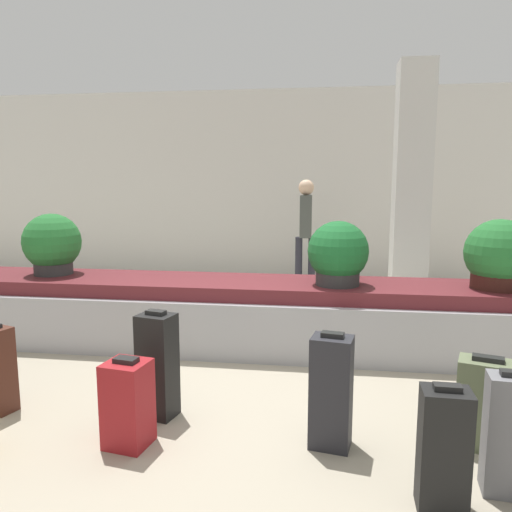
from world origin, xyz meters
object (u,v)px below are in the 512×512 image
at_px(suitcase_1, 485,404).
at_px(suitcase_4, 157,365).
at_px(suitcase_8, 510,435).
at_px(traveler_0, 306,224).
at_px(potted_plant_2, 499,256).
at_px(pillar, 412,185).
at_px(potted_plant_0, 338,254).
at_px(potted_plant_1, 52,245).
at_px(suitcase_2, 331,392).
at_px(suitcase_7, 128,403).
at_px(suitcase_6, 444,450).

distance_m(suitcase_1, suitcase_4, 2.17).
distance_m(suitcase_8, traveler_0, 5.20).
bearing_deg(potted_plant_2, pillar, 102.09).
distance_m(pillar, potted_plant_0, 2.51).
distance_m(potted_plant_2, traveler_0, 3.41).
height_order(suitcase_1, traveler_0, traveler_0).
xyz_separation_m(suitcase_8, potted_plant_1, (-3.86, 2.23, 0.66)).
relative_size(potted_plant_1, traveler_0, 0.38).
relative_size(suitcase_4, potted_plant_1, 1.20).
xyz_separation_m(suitcase_2, potted_plant_1, (-2.92, 1.88, 0.63)).
distance_m(suitcase_2, suitcase_7, 1.28).
xyz_separation_m(suitcase_2, suitcase_6, (0.56, -0.54, -0.04)).
distance_m(potted_plant_1, traveler_0, 3.76).
bearing_deg(suitcase_4, potted_plant_1, 150.25).
bearing_deg(potted_plant_1, suitcase_7, -51.05).
bearing_deg(suitcase_7, suitcase_1, 16.98).
bearing_deg(suitcase_6, suitcase_1, 61.24).
bearing_deg(pillar, potted_plant_2, -77.91).
height_order(suitcase_7, potted_plant_0, potted_plant_0).
relative_size(suitcase_7, potted_plant_2, 0.90).
bearing_deg(suitcase_8, potted_plant_0, 118.90).
height_order(suitcase_8, potted_plant_0, potted_plant_0).
bearing_deg(suitcase_2, potted_plant_1, 157.53).
height_order(suitcase_2, potted_plant_2, potted_plant_2).
xyz_separation_m(suitcase_1, suitcase_2, (-0.95, -0.12, 0.07)).
distance_m(pillar, suitcase_2, 4.29).
distance_m(suitcase_6, potted_plant_0, 2.43).
height_order(suitcase_1, suitcase_4, suitcase_4).
distance_m(potted_plant_0, traveler_0, 2.92).
bearing_deg(suitcase_6, potted_plant_0, 104.16).
height_order(suitcase_4, potted_plant_0, potted_plant_0).
height_order(suitcase_7, potted_plant_2, potted_plant_2).
xyz_separation_m(suitcase_4, suitcase_6, (1.77, -0.79, -0.05)).
xyz_separation_m(suitcase_1, suitcase_6, (-0.39, -0.66, 0.04)).
distance_m(suitcase_8, potted_plant_1, 4.51).
xyz_separation_m(potted_plant_0, potted_plant_1, (-2.98, 0.13, 0.02)).
xyz_separation_m(pillar, potted_plant_1, (-3.98, -2.09, -0.60)).
bearing_deg(traveler_0, suitcase_7, 167.52).
bearing_deg(potted_plant_1, suitcase_8, -30.01).
bearing_deg(suitcase_2, potted_plant_2, 60.07).
bearing_deg(suitcase_8, pillar, 94.62).
distance_m(suitcase_4, suitcase_8, 2.23).
height_order(suitcase_2, potted_plant_0, potted_plant_0).
xyz_separation_m(potted_plant_1, traveler_0, (2.55, 2.76, 0.01)).
xyz_separation_m(potted_plant_1, potted_plant_2, (4.45, -0.07, -0.02)).
height_order(suitcase_2, traveler_0, traveler_0).
distance_m(suitcase_1, suitcase_7, 2.24).
xyz_separation_m(suitcase_4, traveler_0, (0.84, 4.39, 0.63)).
distance_m(suitcase_7, traveler_0, 4.94).
bearing_deg(potted_plant_0, suitcase_4, -130.34).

